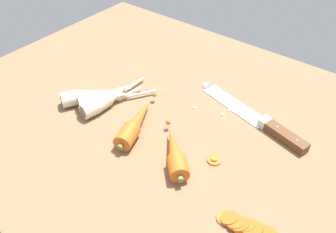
{
  "coord_description": "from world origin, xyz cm",
  "views": [
    {
      "loc": [
        41.16,
        -54.8,
        57.99
      ],
      "look_at": [
        0.0,
        -2.0,
        1.5
      ],
      "focal_mm": 38.3,
      "sensor_mm": 36.0,
      "label": 1
    }
  ],
  "objects_px": {
    "parsnip_mid_left": "(105,98)",
    "parsnip_mid_right": "(112,96)",
    "whole_carrot_second": "(175,153)",
    "parsnip_front": "(103,103)",
    "whole_carrot": "(136,123)",
    "parsnip_back": "(85,96)",
    "carrot_slice_stray_near": "(214,159)",
    "carrot_slice_stack": "(246,226)",
    "chefs_knife": "(246,112)"
  },
  "relations": [
    {
      "from": "parsnip_mid_left",
      "to": "parsnip_mid_right",
      "type": "xyz_separation_m",
      "value": [
        0.01,
        0.02,
        0.0
      ]
    },
    {
      "from": "whole_carrot_second",
      "to": "parsnip_front",
      "type": "height_order",
      "value": "whole_carrot_second"
    },
    {
      "from": "whole_carrot",
      "to": "parsnip_back",
      "type": "relative_size",
      "value": 1.2
    },
    {
      "from": "parsnip_mid_left",
      "to": "carrot_slice_stray_near",
      "type": "bearing_deg",
      "value": 0.95
    },
    {
      "from": "carrot_slice_stack",
      "to": "parsnip_back",
      "type": "bearing_deg",
      "value": 170.95
    },
    {
      "from": "whole_carrot_second",
      "to": "parsnip_mid_left",
      "type": "bearing_deg",
      "value": 170.21
    },
    {
      "from": "parsnip_front",
      "to": "carrot_slice_stray_near",
      "type": "bearing_deg",
      "value": 4.07
    },
    {
      "from": "carrot_slice_stray_near",
      "to": "whole_carrot",
      "type": "bearing_deg",
      "value": -171.9
    },
    {
      "from": "whole_carrot_second",
      "to": "carrot_slice_stray_near",
      "type": "height_order",
      "value": "whole_carrot_second"
    },
    {
      "from": "parsnip_front",
      "to": "parsnip_mid_right",
      "type": "distance_m",
      "value": 0.04
    },
    {
      "from": "chefs_knife",
      "to": "whole_carrot",
      "type": "height_order",
      "value": "whole_carrot"
    },
    {
      "from": "parsnip_front",
      "to": "parsnip_mid_right",
      "type": "relative_size",
      "value": 0.99
    },
    {
      "from": "parsnip_back",
      "to": "parsnip_mid_left",
      "type": "bearing_deg",
      "value": 25.88
    },
    {
      "from": "chefs_knife",
      "to": "whole_carrot_second",
      "type": "relative_size",
      "value": 2.42
    },
    {
      "from": "whole_carrot_second",
      "to": "parsnip_back",
      "type": "distance_m",
      "value": 0.31
    },
    {
      "from": "chefs_knife",
      "to": "parsnip_mid_right",
      "type": "relative_size",
      "value": 1.88
    },
    {
      "from": "parsnip_mid_left",
      "to": "parsnip_mid_right",
      "type": "relative_size",
      "value": 1.01
    },
    {
      "from": "parsnip_back",
      "to": "carrot_slice_stack",
      "type": "distance_m",
      "value": 0.52
    },
    {
      "from": "chefs_knife",
      "to": "carrot_slice_stray_near",
      "type": "bearing_deg",
      "value": -83.14
    },
    {
      "from": "whole_carrot",
      "to": "parsnip_back",
      "type": "bearing_deg",
      "value": -179.77
    },
    {
      "from": "whole_carrot_second",
      "to": "parsnip_mid_right",
      "type": "relative_size",
      "value": 0.78
    },
    {
      "from": "parsnip_mid_right",
      "to": "carrot_slice_stack",
      "type": "bearing_deg",
      "value": -15.31
    },
    {
      "from": "parsnip_front",
      "to": "parsnip_mid_left",
      "type": "bearing_deg",
      "value": 120.6
    },
    {
      "from": "chefs_knife",
      "to": "parsnip_mid_right",
      "type": "distance_m",
      "value": 0.35
    },
    {
      "from": "parsnip_back",
      "to": "carrot_slice_stray_near",
      "type": "distance_m",
      "value": 0.38
    },
    {
      "from": "whole_carrot_second",
      "to": "parsnip_mid_left",
      "type": "distance_m",
      "value": 0.27
    },
    {
      "from": "whole_carrot",
      "to": "whole_carrot_second",
      "type": "distance_m",
      "value": 0.13
    },
    {
      "from": "parsnip_mid_right",
      "to": "whole_carrot_second",
      "type": "bearing_deg",
      "value": -14.28
    },
    {
      "from": "parsnip_front",
      "to": "parsnip_back",
      "type": "xyz_separation_m",
      "value": [
        -0.06,
        -0.01,
        -0.0
      ]
    },
    {
      "from": "chefs_knife",
      "to": "parsnip_front",
      "type": "relative_size",
      "value": 1.9
    },
    {
      "from": "parsnip_back",
      "to": "carrot_slice_stack",
      "type": "xyz_separation_m",
      "value": [
        0.52,
        -0.08,
        -0.01
      ]
    },
    {
      "from": "whole_carrot",
      "to": "whole_carrot_second",
      "type": "height_order",
      "value": "same"
    },
    {
      "from": "chefs_knife",
      "to": "parsnip_mid_left",
      "type": "bearing_deg",
      "value": -148.1
    },
    {
      "from": "carrot_slice_stack",
      "to": "chefs_knife",
      "type": "bearing_deg",
      "value": 118.03
    },
    {
      "from": "parsnip_front",
      "to": "carrot_slice_stack",
      "type": "bearing_deg",
      "value": -11.02
    },
    {
      "from": "whole_carrot",
      "to": "parsnip_back",
      "type": "distance_m",
      "value": 0.18
    },
    {
      "from": "whole_carrot_second",
      "to": "parsnip_mid_right",
      "type": "xyz_separation_m",
      "value": [
        -0.25,
        0.06,
        -0.0
      ]
    },
    {
      "from": "parsnip_back",
      "to": "carrot_slice_stray_near",
      "type": "xyz_separation_m",
      "value": [
        0.38,
        0.03,
        -0.02
      ]
    },
    {
      "from": "chefs_knife",
      "to": "whole_carrot_second",
      "type": "height_order",
      "value": "whole_carrot_second"
    },
    {
      "from": "parsnip_mid_right",
      "to": "carrot_slice_stray_near",
      "type": "distance_m",
      "value": 0.33
    },
    {
      "from": "chefs_knife",
      "to": "parsnip_mid_left",
      "type": "height_order",
      "value": "parsnip_mid_left"
    },
    {
      "from": "parsnip_back",
      "to": "carrot_slice_stack",
      "type": "relative_size",
      "value": 1.48
    },
    {
      "from": "parsnip_mid_left",
      "to": "parsnip_mid_right",
      "type": "distance_m",
      "value": 0.02
    },
    {
      "from": "whole_carrot",
      "to": "carrot_slice_stack",
      "type": "relative_size",
      "value": 1.78
    },
    {
      "from": "whole_carrot",
      "to": "parsnip_mid_right",
      "type": "xyz_separation_m",
      "value": [
        -0.12,
        0.04,
        -0.0
      ]
    },
    {
      "from": "whole_carrot",
      "to": "parsnip_mid_right",
      "type": "bearing_deg",
      "value": 160.6
    },
    {
      "from": "parsnip_front",
      "to": "parsnip_back",
      "type": "height_order",
      "value": "same"
    },
    {
      "from": "parsnip_mid_left",
      "to": "parsnip_back",
      "type": "distance_m",
      "value": 0.06
    },
    {
      "from": "parsnip_front",
      "to": "parsnip_mid_left",
      "type": "relative_size",
      "value": 0.98
    },
    {
      "from": "whole_carrot_second",
      "to": "parsnip_mid_left",
      "type": "xyz_separation_m",
      "value": [
        -0.26,
        0.05,
        -0.0
      ]
    }
  ]
}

